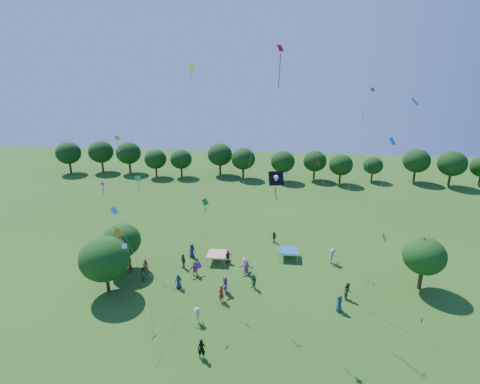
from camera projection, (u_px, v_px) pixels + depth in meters
name	position (u px, v px, depth m)	size (l,w,h in m)	color
near_tree_west	(105.00, 259.00, 37.11)	(4.97, 4.97, 6.06)	#422B19
near_tree_north	(122.00, 240.00, 41.57)	(4.24, 4.24, 5.48)	#422B19
near_tree_east	(424.00, 256.00, 37.75)	(4.21, 4.21, 5.67)	#422B19
treeline	(253.00, 159.00, 75.71)	(88.01, 8.77, 6.77)	#422B19
tent_red_stripe	(217.00, 254.00, 43.87)	(2.20, 2.20, 1.10)	#EC1B4A
tent_blue	(289.00, 250.00, 44.75)	(2.20, 2.20, 1.10)	#1951A8
man_in_black	(202.00, 349.00, 29.41)	(0.64, 0.41, 1.70)	black
crowd_person_0	(178.00, 281.00, 38.78)	(0.78, 0.42, 1.57)	navy
crowd_person_1	(146.00, 267.00, 41.45)	(0.64, 0.41, 1.72)	maroon
crowd_person_2	(144.00, 273.00, 40.26)	(0.79, 0.43, 1.60)	#25562E
crowd_person_3	(245.00, 264.00, 42.20)	(0.99, 0.44, 1.51)	#C1B29A
crowd_person_4	(183.00, 261.00, 42.63)	(1.01, 0.46, 1.73)	#423A35
crowd_person_5	(195.00, 268.00, 41.11)	(1.61, 0.58, 1.73)	#834C7F
crowd_person_6	(339.00, 303.00, 35.09)	(0.85, 0.46, 1.72)	navy
crowd_person_7	(130.00, 265.00, 41.56)	(0.69, 0.44, 1.84)	maroon
crowd_person_8	(348.00, 291.00, 36.96)	(0.89, 0.48, 1.80)	#295725
crowd_person_9	(332.00, 256.00, 43.58)	(1.23, 0.55, 1.89)	tan
crowd_person_10	(274.00, 237.00, 48.80)	(0.92, 0.42, 1.56)	#3C3730
crowd_person_11	(225.00, 285.00, 37.90)	(1.71, 0.61, 1.83)	#955897
crowd_person_12	(192.00, 251.00, 45.02)	(0.85, 0.46, 1.73)	navy
crowd_person_13	(221.00, 293.00, 36.54)	(0.67, 0.43, 1.78)	maroon
crowd_person_14	(253.00, 282.00, 38.61)	(0.80, 0.43, 1.63)	#2B6534
crowd_person_15	(197.00, 315.00, 33.50)	(1.04, 0.47, 1.59)	beige
crowd_person_16	(228.00, 257.00, 43.74)	(0.94, 0.43, 1.60)	#3E3331
crowd_person_17	(246.00, 267.00, 41.33)	(1.59, 0.57, 1.70)	#AB64A8
pirate_kite	(276.00, 180.00, 30.57)	(1.78, 2.68, 12.50)	black
red_high_kite	(267.00, 102.00, 33.99)	(5.99, 5.19, 22.47)	red
small_kite_0	(322.00, 178.00, 42.88)	(3.37, 1.72, 11.26)	red
small_kite_1	(382.00, 242.00, 35.47)	(2.71, 2.44, 5.56)	yellow
small_kite_2	(192.00, 120.00, 37.85)	(1.12, 1.87, 20.75)	gold
small_kite_3	(137.00, 190.00, 41.06)	(1.42, 2.97, 9.21)	#198E37
small_kite_4	(403.00, 141.00, 30.77)	(3.37, 0.89, 18.26)	blue
small_kite_5	(195.00, 270.00, 32.39)	(3.09, 1.45, 4.71)	#801891
small_kite_6	(281.00, 186.00, 46.40)	(3.69, 2.46, 8.20)	silver
small_kite_7	(386.00, 166.00, 34.56)	(3.04, 3.90, 14.43)	#0D84CC
small_kite_8	(367.00, 169.00, 32.84)	(0.52, 2.03, 18.96)	#DD520D
small_kite_9	(127.00, 243.00, 31.67)	(4.12, 2.44, 7.74)	orange
small_kite_10	(120.00, 163.00, 42.11)	(2.68, 5.79, 13.16)	yellow
small_kite_11	(204.00, 213.00, 35.51)	(1.42, 1.15, 8.84)	#1A9120
small_kite_12	(118.00, 219.00, 34.63)	(1.63, 2.64, 8.44)	#1585D8
small_kite_13	(108.00, 201.00, 40.93)	(3.22, 2.49, 8.63)	#6B178D
small_kite_14	(135.00, 258.00, 32.51)	(3.83, 1.55, 6.28)	white
small_kite_15	(357.00, 143.00, 40.90)	(1.81, 0.76, 16.43)	#0C85BF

